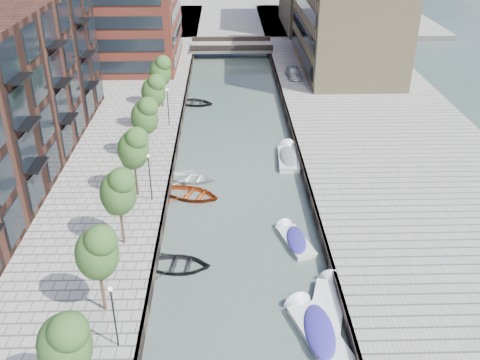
{
  "coord_description": "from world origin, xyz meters",
  "views": [
    {
      "loc": [
        -1.02,
        -14.05,
        23.25
      ],
      "look_at": [
        0.0,
        22.61,
        3.5
      ],
      "focal_mm": 40.0,
      "sensor_mm": 36.0,
      "label": 1
    }
  ],
  "objects_px": {
    "tree_5": "(153,90)",
    "sloop_4": "(195,105)",
    "tree_2": "(118,190)",
    "sloop_1": "(178,268)",
    "tree_1": "(96,251)",
    "motorboat_2": "(328,303)",
    "sloop_2": "(192,197)",
    "motorboat_0": "(315,328)",
    "motorboat_4": "(288,157)",
    "motorboat_3": "(294,239)",
    "tree_4": "(144,115)",
    "tree_0": "(64,342)",
    "car": "(294,72)",
    "tree_3": "(133,147)",
    "bridge": "(232,46)",
    "sloop_3": "(191,180)",
    "tree_6": "(160,70)"
  },
  "relations": [
    {
      "from": "tree_5",
      "to": "sloop_4",
      "type": "distance_m",
      "value": 11.96
    },
    {
      "from": "tree_1",
      "to": "tree_2",
      "type": "relative_size",
      "value": 1.0
    },
    {
      "from": "tree_6",
      "to": "motorboat_0",
      "type": "height_order",
      "value": "tree_6"
    },
    {
      "from": "sloop_2",
      "to": "motorboat_0",
      "type": "bearing_deg",
      "value": -131.55
    },
    {
      "from": "sloop_2",
      "to": "sloop_3",
      "type": "height_order",
      "value": "sloop_2"
    },
    {
      "from": "tree_2",
      "to": "sloop_1",
      "type": "relative_size",
      "value": 1.25
    },
    {
      "from": "tree_0",
      "to": "tree_6",
      "type": "relative_size",
      "value": 1.0
    },
    {
      "from": "motorboat_0",
      "to": "motorboat_4",
      "type": "xyz_separation_m",
      "value": [
        0.95,
        23.62,
        0.0
      ]
    },
    {
      "from": "tree_0",
      "to": "car",
      "type": "xyz_separation_m",
      "value": [
        16.77,
        52.67,
        -3.57
      ]
    },
    {
      "from": "tree_6",
      "to": "motorboat_3",
      "type": "xyz_separation_m",
      "value": [
        12.48,
        -26.77,
        -5.13
      ]
    },
    {
      "from": "sloop_1",
      "to": "tree_4",
      "type": "bearing_deg",
      "value": 20.54
    },
    {
      "from": "sloop_2",
      "to": "sloop_3",
      "type": "relative_size",
      "value": 1.09
    },
    {
      "from": "tree_1",
      "to": "sloop_4",
      "type": "bearing_deg",
      "value": 84.65
    },
    {
      "from": "tree_4",
      "to": "tree_6",
      "type": "height_order",
      "value": "same"
    },
    {
      "from": "tree_6",
      "to": "car",
      "type": "distance_m",
      "value": 20.2
    },
    {
      "from": "bridge",
      "to": "sloop_3",
      "type": "relative_size",
      "value": 2.82
    },
    {
      "from": "motorboat_0",
      "to": "sloop_2",
      "type": "bearing_deg",
      "value": 116.8
    },
    {
      "from": "bridge",
      "to": "tree_0",
      "type": "bearing_deg",
      "value": -97.13
    },
    {
      "from": "tree_5",
      "to": "tree_3",
      "type": "bearing_deg",
      "value": -90.0
    },
    {
      "from": "sloop_3",
      "to": "car",
      "type": "distance_m",
      "value": 30.31
    },
    {
      "from": "tree_2",
      "to": "tree_3",
      "type": "distance_m",
      "value": 7.0
    },
    {
      "from": "sloop_4",
      "to": "tree_1",
      "type": "bearing_deg",
      "value": -170.52
    },
    {
      "from": "tree_2",
      "to": "tree_3",
      "type": "relative_size",
      "value": 1.0
    },
    {
      "from": "tree_3",
      "to": "tree_1",
      "type": "bearing_deg",
      "value": -90.0
    },
    {
      "from": "sloop_1",
      "to": "car",
      "type": "xyz_separation_m",
      "value": [
        12.83,
        40.49,
        1.74
      ]
    },
    {
      "from": "motorboat_4",
      "to": "motorboat_3",
      "type": "bearing_deg",
      "value": -94.51
    },
    {
      "from": "motorboat_4",
      "to": "sloop_2",
      "type": "bearing_deg",
      "value": -141.52
    },
    {
      "from": "sloop_3",
      "to": "car",
      "type": "xyz_separation_m",
      "value": [
        12.61,
        27.51,
        1.74
      ]
    },
    {
      "from": "sloop_2",
      "to": "motorboat_0",
      "type": "xyz_separation_m",
      "value": [
        8.24,
        -16.32,
        0.23
      ]
    },
    {
      "from": "tree_2",
      "to": "tree_1",
      "type": "bearing_deg",
      "value": -90.0
    },
    {
      "from": "motorboat_0",
      "to": "motorboat_2",
      "type": "distance_m",
      "value": 2.7
    },
    {
      "from": "tree_0",
      "to": "motorboat_3",
      "type": "bearing_deg",
      "value": 50.68
    },
    {
      "from": "tree_1",
      "to": "tree_3",
      "type": "relative_size",
      "value": 1.0
    },
    {
      "from": "tree_2",
      "to": "tree_5",
      "type": "relative_size",
      "value": 1.0
    },
    {
      "from": "tree_6",
      "to": "motorboat_2",
      "type": "bearing_deg",
      "value": -67.68
    },
    {
      "from": "motorboat_2",
      "to": "motorboat_3",
      "type": "relative_size",
      "value": 1.25
    },
    {
      "from": "tree_1",
      "to": "tree_6",
      "type": "height_order",
      "value": "same"
    },
    {
      "from": "sloop_1",
      "to": "motorboat_0",
      "type": "height_order",
      "value": "motorboat_0"
    },
    {
      "from": "tree_4",
      "to": "car",
      "type": "distance_m",
      "value": 30.05
    },
    {
      "from": "tree_1",
      "to": "sloop_3",
      "type": "height_order",
      "value": "tree_1"
    },
    {
      "from": "bridge",
      "to": "sloop_2",
      "type": "relative_size",
      "value": 2.59
    },
    {
      "from": "tree_3",
      "to": "sloop_2",
      "type": "bearing_deg",
      "value": 13.95
    },
    {
      "from": "tree_0",
      "to": "tree_6",
      "type": "xyz_separation_m",
      "value": [
        0.0,
        42.0,
        0.0
      ]
    },
    {
      "from": "tree_0",
      "to": "motorboat_2",
      "type": "height_order",
      "value": "tree_0"
    },
    {
      "from": "sloop_2",
      "to": "motorboat_2",
      "type": "distance_m",
      "value": 16.84
    },
    {
      "from": "tree_1",
      "to": "sloop_3",
      "type": "relative_size",
      "value": 1.29
    },
    {
      "from": "tree_0",
      "to": "motorboat_3",
      "type": "distance_m",
      "value": 20.35
    },
    {
      "from": "sloop_3",
      "to": "motorboat_2",
      "type": "relative_size",
      "value": 0.78
    },
    {
      "from": "tree_0",
      "to": "car",
      "type": "bearing_deg",
      "value": 72.33
    },
    {
      "from": "tree_1",
      "to": "motorboat_2",
      "type": "relative_size",
      "value": 1.0
    }
  ]
}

